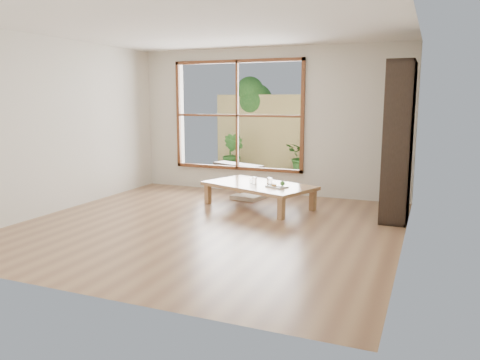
# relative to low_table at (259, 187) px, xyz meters

# --- Properties ---
(ground) EXTENTS (5.00, 5.00, 0.00)m
(ground) POSITION_rel_low_table_xyz_m (-0.24, -1.29, -0.33)
(ground) COLOR #96704B
(ground) RESTS_ON ground
(low_table) EXTENTS (1.93, 1.49, 0.37)m
(low_table) POSITION_rel_low_table_xyz_m (0.00, 0.00, 0.00)
(low_table) COLOR #A97A52
(low_table) RESTS_ON ground
(floor_cushion) EXTENTS (0.55, 0.55, 0.07)m
(floor_cushion) POSITION_rel_low_table_xyz_m (-0.39, 0.54, -0.29)
(floor_cushion) COLOR silver
(floor_cushion) RESTS_ON ground
(bookshelf) EXTENTS (0.35, 1.00, 2.21)m
(bookshelf) POSITION_rel_low_table_xyz_m (2.06, 0.09, 0.78)
(bookshelf) COLOR black
(bookshelf) RESTS_ON ground
(glass_tall) EXTENTS (0.07, 0.07, 0.12)m
(glass_tall) POSITION_rel_low_table_xyz_m (-0.05, -0.06, 0.10)
(glass_tall) COLOR silver
(glass_tall) RESTS_ON low_table
(glass_mid) EXTENTS (0.07, 0.07, 0.10)m
(glass_mid) POSITION_rel_low_table_xyz_m (0.18, 0.03, 0.09)
(glass_mid) COLOR silver
(glass_mid) RESTS_ON low_table
(glass_short) EXTENTS (0.07, 0.07, 0.10)m
(glass_short) POSITION_rel_low_table_xyz_m (0.14, 0.10, 0.09)
(glass_short) COLOR silver
(glass_short) RESTS_ON low_table
(glass_small) EXTENTS (0.06, 0.06, 0.07)m
(glass_small) POSITION_rel_low_table_xyz_m (-0.13, 0.01, 0.08)
(glass_small) COLOR silver
(glass_small) RESTS_ON low_table
(food_tray) EXTENTS (0.36, 0.32, 0.09)m
(food_tray) POSITION_rel_low_table_xyz_m (0.36, -0.14, 0.07)
(food_tray) COLOR white
(food_tray) RESTS_ON low_table
(deck) EXTENTS (2.80, 2.00, 0.05)m
(deck) POSITION_rel_low_table_xyz_m (-0.84, 2.27, -0.33)
(deck) COLOR #373028
(deck) RESTS_ON ground
(garden_bench) EXTENTS (1.20, 0.74, 0.37)m
(garden_bench) POSITION_rel_low_table_xyz_m (-1.16, 1.92, 0.00)
(garden_bench) COLOR black
(garden_bench) RESTS_ON deck
(bamboo_fence) EXTENTS (2.80, 0.06, 1.80)m
(bamboo_fence) POSITION_rel_low_table_xyz_m (-0.84, 3.27, 0.57)
(bamboo_fence) COLOR #DBC570
(bamboo_fence) RESTS_ON ground
(shrub_right) EXTENTS (0.98, 0.88, 0.95)m
(shrub_right) POSITION_rel_low_table_xyz_m (0.02, 2.89, 0.17)
(shrub_right) COLOR #386826
(shrub_right) RESTS_ON deck
(shrub_left) EXTENTS (0.62, 0.56, 0.93)m
(shrub_left) POSITION_rel_low_table_xyz_m (-1.62, 2.74, 0.16)
(shrub_left) COLOR #386826
(shrub_left) RESTS_ON deck
(garden_tree) EXTENTS (1.04, 0.85, 2.22)m
(garden_tree) POSITION_rel_low_table_xyz_m (-1.52, 3.57, 1.30)
(garden_tree) COLOR #4C3D2D
(garden_tree) RESTS_ON ground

